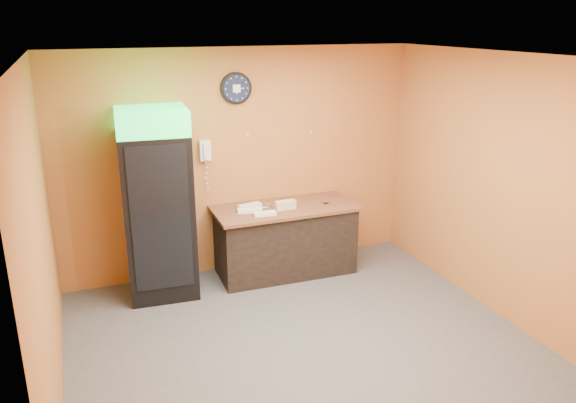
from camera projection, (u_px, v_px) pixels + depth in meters
name	position (u px, v px, depth m)	size (l,w,h in m)	color
floor	(301.00, 342.00, 5.66)	(4.50, 4.50, 0.00)	#47474C
back_wall	(241.00, 162.00, 7.00)	(4.50, 0.02, 2.80)	#B67033
left_wall	(41.00, 244.00, 4.46)	(0.02, 4.00, 2.80)	#B67033
right_wall	(496.00, 186.00, 6.00)	(0.02, 4.00, 2.80)	#B67033
ceiling	(303.00, 56.00, 4.80)	(4.50, 4.00, 0.02)	white
beverage_cooler	(159.00, 207.00, 6.37)	(0.82, 0.83, 2.19)	black
prep_counter	(285.00, 241.00, 7.13)	(1.69, 0.75, 0.85)	black
wall_clock	(236.00, 88.00, 6.68)	(0.38, 0.06, 0.38)	black
wall_phone	(205.00, 151.00, 6.74)	(0.13, 0.11, 0.24)	white
butcher_paper	(285.00, 208.00, 6.99)	(1.79, 0.84, 0.04)	brown
sub_roll_stack	(285.00, 205.00, 6.86)	(0.26, 0.10, 0.11)	beige
wrapped_sandwich_left	(250.00, 210.00, 6.77)	(0.30, 0.12, 0.04)	white
wrapped_sandwich_mid	(265.00, 214.00, 6.66)	(0.27, 0.11, 0.04)	white
wrapped_sandwich_right	(250.00, 206.00, 6.93)	(0.29, 0.12, 0.04)	white
kitchen_tool	(269.00, 206.00, 6.91)	(0.06, 0.06, 0.06)	silver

